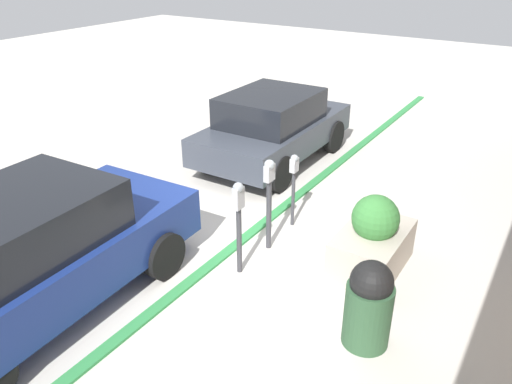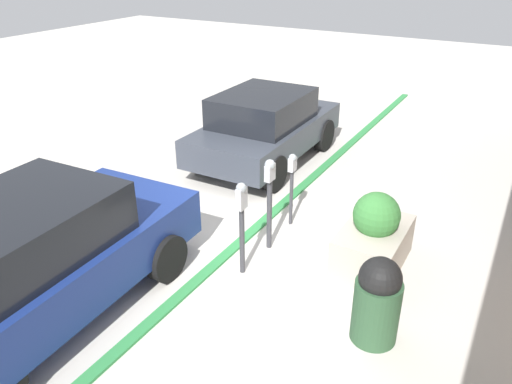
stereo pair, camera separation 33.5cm
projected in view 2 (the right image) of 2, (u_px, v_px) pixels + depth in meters
ground_plane at (250, 240)px, 7.79m from camera, size 40.00×40.00×0.00m
curb_strip at (246, 237)px, 7.82m from camera, size 19.00×0.16×0.04m
parking_meter_nearest at (242, 214)px, 6.63m from camera, size 0.17×0.14×1.38m
parking_meter_second at (270, 191)px, 7.19m from camera, size 0.18×0.15×1.44m
parking_meter_middle at (292, 176)px, 7.86m from camera, size 0.15×0.12×1.24m
planter_box at (374, 238)px, 7.00m from camera, size 1.34×0.83×1.13m
parked_car_front at (33, 259)px, 5.85m from camera, size 4.29×1.99×1.60m
parked_car_middle at (265, 126)px, 10.26m from camera, size 3.83×1.85×1.50m
trash_bin at (377, 300)px, 5.62m from camera, size 0.54×0.54×1.09m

